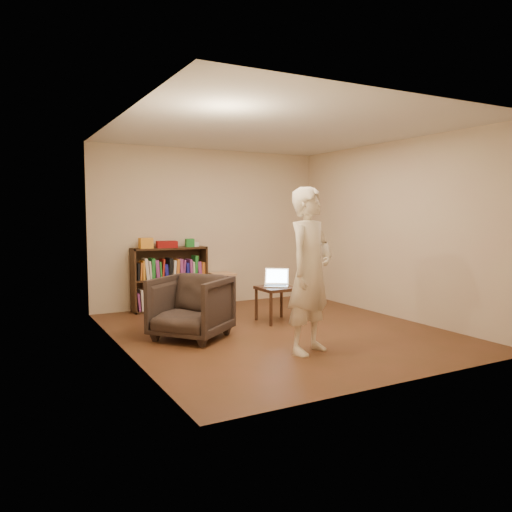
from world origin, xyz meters
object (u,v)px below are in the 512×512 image
armchair (191,307)px  laptop (276,282)px  person (310,271)px  bookshelf (170,282)px  stool (222,279)px  side_table (276,293)px

armchair → laptop: size_ratio=1.80×
person → laptop: bearing=49.4°
bookshelf → armchair: 1.94m
person → stool: bearing=61.3°
person → bookshelf: bearing=77.8°
bookshelf → laptop: bearing=-54.3°
stool → bookshelf: bearing=175.9°
side_table → person: 1.67m
armchair → person: (0.94, -1.21, 0.53)m
stool → armchair: size_ratio=0.64×
armchair → person: 1.62m
laptop → stool: bearing=132.1°
stool → person: person is taller
bookshelf → person: (0.58, -3.11, 0.48)m
side_table → bookshelf: bearing=123.6°
bookshelf → armchair: bookshelf is taller
stool → armchair: 2.23m
side_table → laptop: bearing=60.2°
armchair → person: person is taller
stool → laptop: bearing=-82.2°
armchair → side_table: armchair is taller
stool → person: (-0.31, -3.04, 0.48)m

